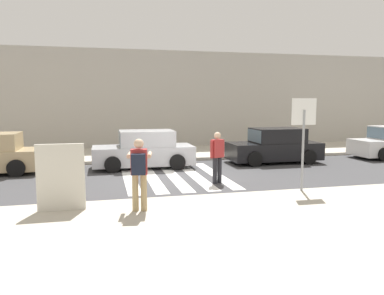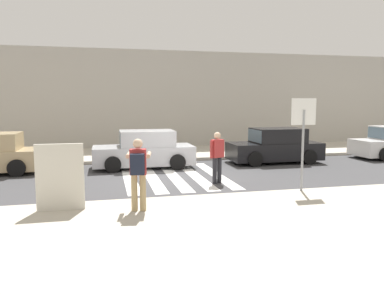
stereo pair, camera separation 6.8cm
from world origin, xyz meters
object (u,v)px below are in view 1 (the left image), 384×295
at_px(parked_car_black, 275,146).
at_px(advertising_board, 61,177).
at_px(photographer_with_backpack, 139,168).
at_px(parked_car_silver, 144,150).
at_px(pedestrian_crossing, 217,154).
at_px(stop_sign, 304,124).

relative_size(parked_car_black, advertising_board, 2.56).
distance_m(photographer_with_backpack, parked_car_silver, 6.77).
distance_m(photographer_with_backpack, pedestrian_crossing, 4.27).
bearing_deg(advertising_board, parked_car_black, 36.05).
bearing_deg(stop_sign, pedestrian_crossing, 132.20).
bearing_deg(parked_car_black, stop_sign, -108.37).
relative_size(pedestrian_crossing, parked_car_black, 0.42).
relative_size(photographer_with_backpack, pedestrian_crossing, 1.00).
height_order(pedestrian_crossing, parked_car_silver, pedestrian_crossing).
bearing_deg(parked_car_silver, advertising_board, -113.10).
xyz_separation_m(photographer_with_backpack, advertising_board, (-1.81, 0.51, -0.23)).
distance_m(pedestrian_crossing, parked_car_silver, 4.13).
height_order(parked_car_silver, parked_car_black, same).
xyz_separation_m(stop_sign, parked_car_silver, (-3.98, 5.69, -1.37)).
xyz_separation_m(photographer_with_backpack, parked_car_black, (6.71, 6.70, -0.44)).
xyz_separation_m(pedestrian_crossing, parked_car_silver, (-2.06, 3.57, -0.25)).
bearing_deg(parked_car_black, parked_car_silver, 180.00).
relative_size(pedestrian_crossing, parked_car_silver, 0.42).
xyz_separation_m(parked_car_silver, advertising_board, (-2.64, -6.20, 0.21)).
distance_m(parked_car_silver, advertising_board, 6.74).
height_order(photographer_with_backpack, parked_car_black, photographer_with_backpack).
bearing_deg(parked_car_silver, pedestrian_crossing, -60.07).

